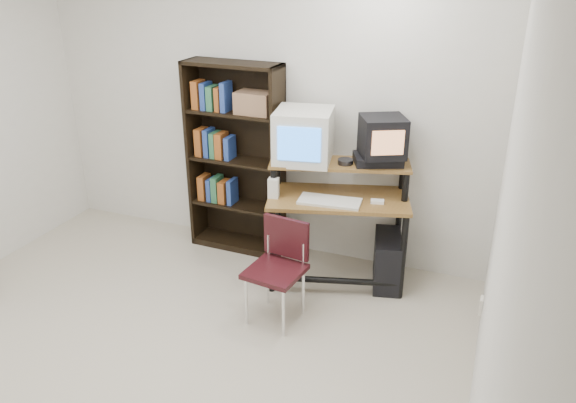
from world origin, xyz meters
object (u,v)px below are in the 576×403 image
(crt_monitor, at_px, (304,136))
(crt_tv, at_px, (383,137))
(pc_tower, at_px, (387,260))
(bookshelf, at_px, (236,156))
(school_chair, at_px, (279,261))
(computer_desk, at_px, (338,203))

(crt_monitor, xyz_separation_m, crt_tv, (0.59, 0.12, 0.03))
(pc_tower, relative_size, bookshelf, 0.27)
(school_chair, bearing_deg, crt_monitor, 103.49)
(crt_monitor, distance_m, pc_tower, 1.20)
(bookshelf, bearing_deg, pc_tower, -5.65)
(computer_desk, relative_size, crt_tv, 2.80)
(crt_tv, bearing_deg, pc_tower, -65.09)
(crt_tv, relative_size, school_chair, 0.57)
(crt_monitor, xyz_separation_m, school_chair, (0.08, -0.70, -0.72))
(crt_tv, bearing_deg, crt_monitor, 164.60)
(school_chair, bearing_deg, pc_tower, 55.79)
(computer_desk, height_order, crt_monitor, crt_monitor)
(pc_tower, bearing_deg, crt_tv, 128.36)
(crt_tv, distance_m, school_chair, 1.22)
(crt_tv, distance_m, pc_tower, 1.00)
(pc_tower, bearing_deg, school_chair, -144.62)
(school_chair, bearing_deg, bookshelf, 137.70)
(crt_monitor, bearing_deg, school_chair, -94.34)
(school_chair, xyz_separation_m, bookshelf, (-0.76, 0.89, 0.41))
(computer_desk, bearing_deg, crt_monitor, 155.65)
(crt_monitor, relative_size, bookshelf, 0.30)
(pc_tower, bearing_deg, bookshelf, 159.84)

